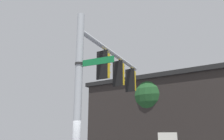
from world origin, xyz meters
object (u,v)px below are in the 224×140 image
street_name_sign (89,63)px  traffic_light_mid_outer (132,81)px  traffic_light_nearest_pole (105,66)px  traffic_light_mid_inner (120,74)px

street_name_sign → traffic_light_mid_outer: bearing=101.5°
traffic_light_nearest_pole → traffic_light_mid_inner: 1.55m
traffic_light_mid_inner → traffic_light_mid_outer: (-0.19, 1.54, 0.00)m
traffic_light_mid_outer → street_name_sign: size_ratio=0.90×
traffic_light_mid_outer → street_name_sign: 5.03m
traffic_light_nearest_pole → street_name_sign: bearing=-71.2°
traffic_light_mid_inner → street_name_sign: bearing=-76.5°
traffic_light_mid_outer → street_name_sign: (1.00, -4.91, -0.45)m
traffic_light_mid_inner → traffic_light_nearest_pole: bearing=-83.0°
traffic_light_mid_inner → traffic_light_mid_outer: 1.55m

